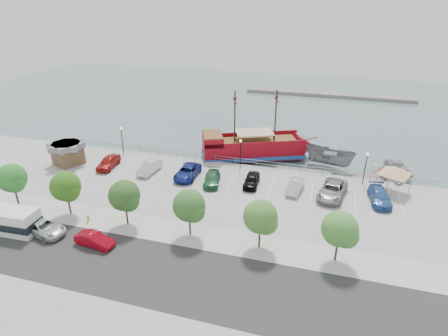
# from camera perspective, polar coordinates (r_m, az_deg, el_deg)

# --- Properties ---
(ground) EXTENTS (160.00, 160.00, 0.00)m
(ground) POSITION_cam_1_polar(r_m,az_deg,el_deg) (46.47, 0.49, -4.51)
(ground) COLOR slate
(land_slab) EXTENTS (100.00, 58.00, 1.20)m
(land_slab) POSITION_cam_1_polar(r_m,az_deg,el_deg) (30.81, -11.19, -22.59)
(land_slab) COLOR #999999
(land_slab) RESTS_ON ground
(street) EXTENTS (100.00, 8.00, 0.04)m
(street) POSITION_cam_1_polar(r_m,az_deg,el_deg) (33.55, -7.32, -16.00)
(street) COLOR #2E2E2E
(street) RESTS_ON land_slab
(sidewalk) EXTENTS (100.00, 4.00, 0.05)m
(sidewalk) POSITION_cam_1_polar(r_m,az_deg,el_deg) (37.90, -3.72, -10.34)
(sidewalk) COLOR #BBBBBB
(sidewalk) RESTS_ON land_slab
(seawall_railing) EXTENTS (50.00, 0.06, 1.00)m
(seawall_railing) POSITION_cam_1_polar(r_m,az_deg,el_deg) (52.52, 2.83, 0.99)
(seawall_railing) COLOR slate
(seawall_railing) RESTS_ON land_slab
(far_shore) EXTENTS (40.00, 3.00, 0.80)m
(far_shore) POSITION_cam_1_polar(r_m,az_deg,el_deg) (96.55, 15.58, 10.69)
(far_shore) COLOR gray
(far_shore) RESTS_ON ground
(pirate_ship) EXTENTS (17.64, 11.22, 11.04)m
(pirate_ship) POSITION_cam_1_polar(r_m,az_deg,el_deg) (56.66, 5.64, 3.10)
(pirate_ship) COLOR maroon
(pirate_ship) RESTS_ON ground
(patrol_boat) EXTENTS (7.78, 5.09, 2.82)m
(patrol_boat) POSITION_cam_1_polar(r_m,az_deg,el_deg) (55.80, 15.79, 1.39)
(patrol_boat) COLOR slate
(patrol_boat) RESTS_ON ground
(speedboat) EXTENTS (5.74, 7.98, 1.64)m
(speedboat) POSITION_cam_1_polar(r_m,az_deg,el_deg) (55.46, 24.59, -0.85)
(speedboat) COLOR silver
(speedboat) RESTS_ON ground
(dock_west) EXTENTS (6.61, 4.11, 0.37)m
(dock_west) POSITION_cam_1_polar(r_m,az_deg,el_deg) (58.67, -10.03, 1.86)
(dock_west) COLOR slate
(dock_west) RESTS_ON ground
(dock_mid) EXTENTS (7.88, 2.39, 0.45)m
(dock_mid) POSITION_cam_1_polar(r_m,az_deg,el_deg) (53.25, 11.86, -0.75)
(dock_mid) COLOR slate
(dock_mid) RESTS_ON ground
(dock_east) EXTENTS (8.04, 5.01, 0.44)m
(dock_east) POSITION_cam_1_polar(r_m,az_deg,el_deg) (53.34, 19.23, -1.63)
(dock_east) COLOR gray
(dock_east) RESTS_ON ground
(shed) EXTENTS (4.95, 4.95, 3.10)m
(shed) POSITION_cam_1_polar(r_m,az_deg,el_deg) (56.95, -22.75, 2.18)
(shed) COLOR brown
(shed) RESTS_ON land_slab
(canopy_tent) EXTENTS (5.75, 5.75, 3.75)m
(canopy_tent) POSITION_cam_1_polar(r_m,az_deg,el_deg) (48.86, 24.75, 0.17)
(canopy_tent) COLOR slate
(canopy_tent) RESTS_ON land_slab
(street_van) EXTENTS (5.36, 3.15, 1.40)m
(street_van) POSITION_cam_1_polar(r_m,az_deg,el_deg) (41.97, -25.92, -8.17)
(street_van) COLOR #AFB1B3
(street_van) RESTS_ON street
(street_sedan) EXTENTS (4.09, 1.83, 1.30)m
(street_sedan) POSITION_cam_1_polar(r_m,az_deg,el_deg) (38.32, -19.13, -10.28)
(street_sedan) COLOR #9C0614
(street_sedan) RESTS_ON street
(shuttle_bus) EXTENTS (7.24, 2.86, 2.51)m
(shuttle_bus) POSITION_cam_1_polar(r_m,az_deg,el_deg) (44.02, -30.43, -6.84)
(shuttle_bus) COLOR white
(shuttle_bus) RESTS_ON street
(fire_hydrant) EXTENTS (0.28, 0.28, 0.81)m
(fire_hydrant) POSITION_cam_1_polar(r_m,az_deg,el_deg) (42.31, -20.01, -7.17)
(fire_hydrant) COLOR gold
(fire_hydrant) RESTS_ON sidewalk
(lamp_post_left) EXTENTS (0.36, 0.36, 4.28)m
(lamp_post_left) POSITION_cam_1_polar(r_m,az_deg,el_deg) (57.11, -15.33, 4.74)
(lamp_post_left) COLOR black
(lamp_post_left) RESTS_ON land_slab
(lamp_post_mid) EXTENTS (0.36, 0.36, 4.28)m
(lamp_post_mid) POSITION_cam_1_polar(r_m,az_deg,el_deg) (50.41, 2.54, 2.91)
(lamp_post_mid) COLOR black
(lamp_post_mid) RESTS_ON land_slab
(lamp_post_right) EXTENTS (0.36, 0.36, 4.28)m
(lamp_post_right) POSITION_cam_1_polar(r_m,az_deg,el_deg) (49.45, 20.83, 0.75)
(lamp_post_right) COLOR black
(lamp_post_right) RESTS_ON land_slab
(tree_a) EXTENTS (3.30, 3.20, 5.00)m
(tree_a) POSITION_cam_1_polar(r_m,az_deg,el_deg) (47.51, -29.53, -1.50)
(tree_a) COLOR #473321
(tree_a) RESTS_ON sidewalk
(tree_b) EXTENTS (3.30, 3.20, 5.00)m
(tree_b) POSITION_cam_1_polar(r_m,az_deg,el_deg) (42.96, -22.89, -2.78)
(tree_b) COLOR #473321
(tree_b) RESTS_ON sidewalk
(tree_c) EXTENTS (3.30, 3.20, 5.00)m
(tree_c) POSITION_cam_1_polar(r_m,az_deg,el_deg) (39.15, -14.80, -4.28)
(tree_c) COLOR #473321
(tree_c) RESTS_ON sidewalk
(tree_d) EXTENTS (3.30, 3.20, 5.00)m
(tree_d) POSITION_cam_1_polar(r_m,az_deg,el_deg) (36.31, -5.18, -5.94)
(tree_d) COLOR #473321
(tree_d) RESTS_ON sidewalk
(tree_e) EXTENTS (3.30, 3.20, 5.00)m
(tree_e) POSITION_cam_1_polar(r_m,az_deg,el_deg) (34.66, 5.77, -7.62)
(tree_e) COLOR #473321
(tree_e) RESTS_ON sidewalk
(tree_f) EXTENTS (3.30, 3.20, 5.00)m
(tree_f) POSITION_cam_1_polar(r_m,az_deg,el_deg) (34.38, 17.43, -9.09)
(tree_f) COLOR #473321
(tree_f) RESTS_ON sidewalk
(parked_car_a) EXTENTS (2.36, 4.92, 1.62)m
(parked_car_a) POSITION_cam_1_polar(r_m,az_deg,el_deg) (54.05, -17.20, 0.88)
(parked_car_a) COLOR #A11A14
(parked_car_a) RESTS_ON land_slab
(parked_car_b) EXTENTS (1.93, 4.69, 1.51)m
(parked_car_b) POSITION_cam_1_polar(r_m,az_deg,el_deg) (51.19, -11.27, 0.12)
(parked_car_b) COLOR silver
(parked_car_b) RESTS_ON land_slab
(parked_car_c) EXTENTS (2.63, 5.44, 1.49)m
(parked_car_c) POSITION_cam_1_polar(r_m,az_deg,el_deg) (49.11, -5.60, -0.61)
(parked_car_c) COLOR navy
(parked_car_c) RESTS_ON land_slab
(parked_car_d) EXTENTS (2.78, 4.95, 1.35)m
(parked_car_d) POSITION_cam_1_polar(r_m,az_deg,el_deg) (47.30, -1.84, -1.65)
(parked_car_d) COLOR #265F37
(parked_car_d) RESTS_ON land_slab
(parked_car_e) EXTENTS (1.98, 4.41, 1.47)m
(parked_car_e) POSITION_cam_1_polar(r_m,az_deg,el_deg) (46.97, 4.23, -1.83)
(parked_car_e) COLOR black
(parked_car_e) RESTS_ON land_slab
(parked_car_f) EXTENTS (1.94, 4.41, 1.41)m
(parked_car_f) POSITION_cam_1_polar(r_m,az_deg,el_deg) (46.30, 10.78, -2.70)
(parked_car_f) COLOR silver
(parked_car_f) RESTS_ON land_slab
(parked_car_g) EXTENTS (3.80, 6.35, 1.65)m
(parked_car_g) POSITION_cam_1_polar(r_m,az_deg,el_deg) (46.06, 16.18, -3.29)
(parked_car_g) COLOR gray
(parked_car_g) RESTS_ON land_slab
(parked_car_h) EXTENTS (2.69, 5.34, 1.49)m
(parked_car_h) POSITION_cam_1_polar(r_m,az_deg,el_deg) (46.71, 22.63, -4.02)
(parked_car_h) COLOR #315CA1
(parked_car_h) RESTS_ON land_slab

